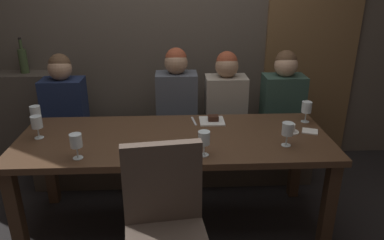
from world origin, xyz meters
The scene contains 22 objects.
ground centered at (0.00, 0.00, 0.00)m, with size 9.00×9.00×0.00m, color black.
back_wall_tiled centered at (0.00, 1.22, 1.50)m, with size 6.00×0.12×3.00m, color brown.
arched_door centered at (1.35, 1.15, 1.36)m, with size 0.90×0.05×2.55m.
back_counter centered at (-1.55, 1.04, 0.47)m, with size 1.10×0.28×0.95m, color #494138.
dining_table centered at (0.00, 0.00, 0.65)m, with size 2.20×0.84×0.74m.
banquette_bench centered at (0.00, 0.70, 0.23)m, with size 2.50×0.44×0.45m.
chair_near_side centered at (-0.05, -0.72, 0.56)m, with size 0.49×0.49×0.98m.
diner_redhead centered at (-0.96, 0.72, 0.80)m, with size 0.36×0.24×0.74m.
diner_bearded centered at (0.03, 0.73, 0.82)m, with size 0.36×0.24×0.78m.
diner_far_end centered at (0.46, 0.70, 0.81)m, with size 0.36×0.24×0.75m.
diner_near_end centered at (0.97, 0.68, 0.81)m, with size 0.36×0.24×0.76m.
wine_bottle_pale_label centered at (-1.38, 1.05, 1.07)m, with size 0.08×0.08×0.33m.
wine_glass_end_left centered at (-0.95, 0.02, 0.85)m, with size 0.08×0.08×0.16m.
wine_glass_center_back centered at (-0.60, -0.30, 0.85)m, with size 0.08×0.08×0.16m.
wine_glass_far_right centered at (0.19, -0.30, 0.85)m, with size 0.08×0.08×0.16m.
wine_glass_end_right centered at (0.75, -0.18, 0.86)m, with size 0.08×0.08×0.16m.
wine_glass_center_front centered at (-1.03, 0.23, 0.86)m, with size 0.08×0.08×0.16m.
wine_glass_near_left centered at (1.02, 0.23, 0.86)m, with size 0.08×0.08×0.16m.
espresso_cup centered at (0.85, 0.04, 0.77)m, with size 0.12×0.12×0.06m.
dessert_plate centered at (0.30, 0.27, 0.75)m, with size 0.19×0.19×0.05m.
fork_on_table centered at (0.16, 0.28, 0.74)m, with size 0.02×0.17×0.01m, color silver.
folded_napkin centered at (0.99, 0.04, 0.74)m, with size 0.11×0.10×0.01m, color silver.
Camera 1 is at (0.01, -2.38, 1.82)m, focal length 34.46 mm.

